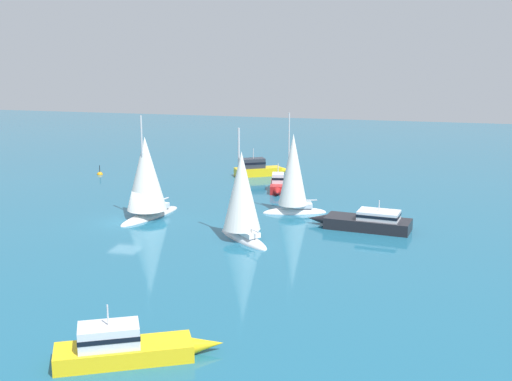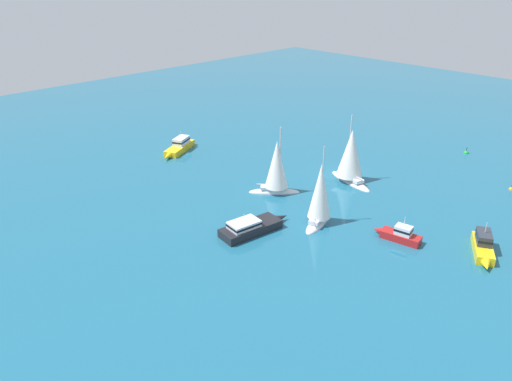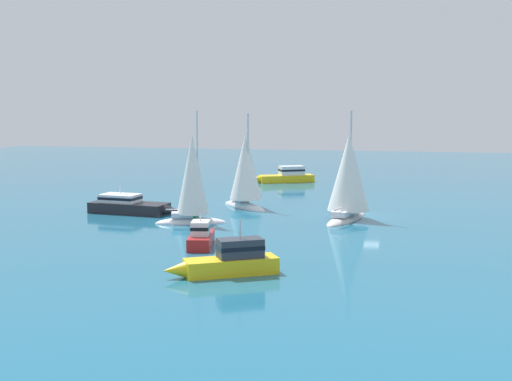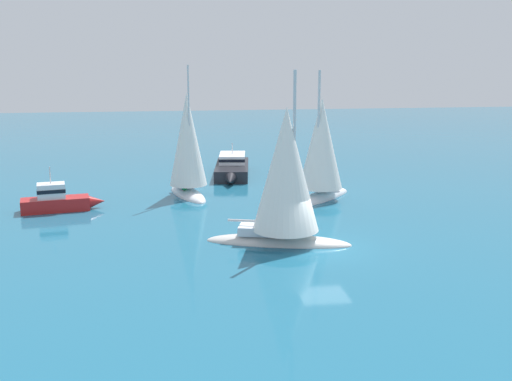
{
  "view_description": "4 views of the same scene",
  "coord_description": "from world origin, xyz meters",
  "views": [
    {
      "loc": [
        24.38,
        -51.8,
        15.54
      ],
      "look_at": [
        10.43,
        5.29,
        2.18
      ],
      "focal_mm": 47.1,
      "sensor_mm": 36.0,
      "label": 1
    },
    {
      "loc": [
        52.99,
        36.62,
        27.07
      ],
      "look_at": [
        14.78,
        -2.54,
        1.44
      ],
      "focal_mm": 34.36,
      "sensor_mm": 36.0,
      "label": 2
    },
    {
      "loc": [
        -2.88,
        60.3,
        9.94
      ],
      "look_at": [
        8.93,
        3.57,
        2.45
      ],
      "focal_mm": 48.94,
      "sensor_mm": 36.0,
      "label": 3
    },
    {
      "loc": [
        -30.67,
        7.87,
        10.01
      ],
      "look_at": [
        3.68,
        3.04,
        2.42
      ],
      "focal_mm": 44.74,
      "sensor_mm": 36.0,
      "label": 4
    }
  ],
  "objects": [
    {
      "name": "sailboat",
      "position": [
        11.21,
        -2.52,
        3.28
      ],
      "size": [
        5.7,
        5.69,
        9.34
      ],
      "rotation": [
        0.0,
        0.0,
        2.36
      ],
      "color": "white",
      "rests_on": "ground"
    },
    {
      "name": "cabin_cruiser",
      "position": [
        10.88,
        -23.8,
        0.76
      ],
      "size": [
        8.1,
        5.03,
        3.02
      ],
      "rotation": [
        0.0,
        0.0,
        0.46
      ],
      "color": "yellow",
      "rests_on": "ground"
    },
    {
      "name": "yacht_1",
      "position": [
        1.37,
        1.85,
        3.41
      ],
      "size": [
        4.32,
        7.98,
        9.57
      ],
      "rotation": [
        0.0,
        0.0,
        4.44
      ],
      "color": "silver",
      "rests_on": "ground"
    },
    {
      "name": "motor_cruiser",
      "position": [
        6.6,
        22.25,
        0.82
      ],
      "size": [
        6.45,
        4.38,
        3.24
      ],
      "rotation": [
        0.0,
        0.0,
        0.51
      ],
      "color": "yellow",
      "rests_on": "ground"
    },
    {
      "name": "launch",
      "position": [
        10.42,
        14.92,
        0.69
      ],
      "size": [
        2.22,
        5.33,
        2.87
      ],
      "rotation": [
        0.0,
        0.0,
        4.89
      ],
      "color": "#B21E1E",
      "rests_on": "ground"
    },
    {
      "name": "cabin_cruiser_1",
      "position": [
        20.62,
        2.65,
        0.7
      ],
      "size": [
        8.85,
        3.53,
        2.57
      ],
      "rotation": [
        0.0,
        0.0,
        3.01
      ],
      "color": "black",
      "rests_on": "ground"
    },
    {
      "name": "yacht",
      "position": [
        13.62,
        6.48,
        3.29
      ],
      "size": [
        6.04,
        3.31,
        9.64
      ],
      "rotation": [
        0.0,
        0.0,
        3.44
      ],
      "color": "white",
      "rests_on": "ground"
    },
    {
      "name": "ground_plane",
      "position": [
        0.0,
        0.0,
        0.0
      ],
      "size": [
        160.0,
        160.0,
        0.0
      ],
      "primitive_type": "plane",
      "color": "#1E607F"
    }
  ]
}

